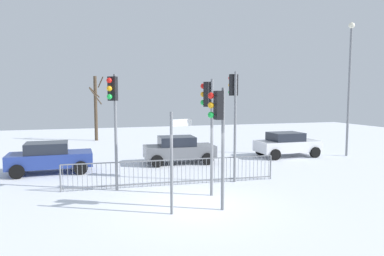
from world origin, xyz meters
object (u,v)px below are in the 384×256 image
traffic_light_rear_left (113,106)px  traffic_light_mid_right (234,102)px  traffic_light_foreground_left (219,121)px  traffic_light_rear_right (209,111)px  street_lamp (350,77)px  bare_tree_left (96,107)px  car_white_far (287,144)px  car_grey_trailing (179,149)px  car_blue_near (50,157)px  direction_sign_post (173,157)px

traffic_light_rear_left → traffic_light_mid_right: 5.02m
traffic_light_foreground_left → traffic_light_rear_right: 1.82m
traffic_light_rear_left → traffic_light_mid_right: size_ratio=0.96×
street_lamp → bare_tree_left: size_ratio=1.52×
traffic_light_rear_left → car_white_far: bearing=-121.6°
car_white_far → street_lamp: bearing=-14.0°
traffic_light_rear_left → bare_tree_left: 16.24m
car_grey_trailing → car_blue_near: size_ratio=1.01×
car_grey_trailing → street_lamp: size_ratio=0.49×
direction_sign_post → car_blue_near: 8.57m
direction_sign_post → car_grey_trailing: size_ratio=0.82×
traffic_light_foreground_left → street_lamp: (11.26, 7.31, 1.92)m
car_white_far → bare_tree_left: bare_tree_left is taller
traffic_light_foreground_left → bare_tree_left: 19.74m
traffic_light_rear_left → car_blue_near: size_ratio=1.17×
traffic_light_mid_right → traffic_light_rear_left: bearing=175.7°
traffic_light_mid_right → car_white_far: size_ratio=1.22×
traffic_light_foreground_left → traffic_light_rear_left: bearing=41.1°
traffic_light_foreground_left → traffic_light_mid_right: 4.04m
car_blue_near → traffic_light_rear_right: bearing=-45.1°
traffic_light_rear_right → car_blue_near: bearing=104.1°
traffic_light_foreground_left → car_grey_trailing: size_ratio=1.01×
traffic_light_rear_right → street_lamp: bearing=-5.5°
car_blue_near → car_grey_trailing: bearing=3.4°
car_grey_trailing → bare_tree_left: bearing=112.3°
traffic_light_foreground_left → direction_sign_post: size_ratio=1.23×
car_white_far → street_lamp: street_lamp is taller
car_grey_trailing → traffic_light_rear_right: bearing=-91.5°
traffic_light_rear_left → bare_tree_left: (-0.19, 16.23, -0.53)m
street_lamp → car_blue_near: bearing=179.4°
direction_sign_post → bare_tree_left: bearing=77.1°
traffic_light_rear_left → direction_sign_post: (1.54, -3.15, -1.50)m
street_lamp → bare_tree_left: street_lamp is taller
traffic_light_mid_right → traffic_light_rear_right: size_ratio=1.09×
car_grey_trailing → car_blue_near: same height
car_grey_trailing → bare_tree_left: 12.27m
direction_sign_post → car_grey_trailing: direction_sign_post is taller
car_blue_near → street_lamp: street_lamp is taller
car_white_far → bare_tree_left: 15.77m
traffic_light_rear_right → street_lamp: size_ratio=0.53×
car_blue_near → car_white_far: same height
car_white_far → street_lamp: size_ratio=0.48×
car_white_far → traffic_light_mid_right: bearing=-140.6°
direction_sign_post → car_white_far: direction_sign_post is taller
traffic_light_rear_right → bare_tree_left: bearing=68.9°
traffic_light_foreground_left → traffic_light_rear_right: size_ratio=0.92×
car_grey_trailing → street_lamp: (10.45, -0.74, 4.03)m
traffic_light_rear_left → street_lamp: street_lamp is taller
traffic_light_rear_left → traffic_light_rear_right: (3.29, -1.47, -0.15)m
traffic_light_rear_left → car_white_far: 11.96m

